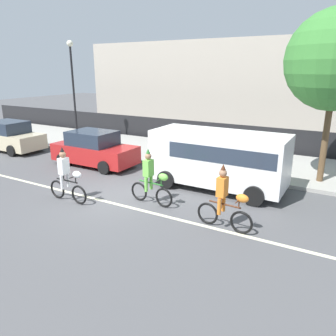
% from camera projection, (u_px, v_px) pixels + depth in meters
% --- Properties ---
extents(ground_plane, '(80.00, 80.00, 0.00)m').
position_uv_depth(ground_plane, '(113.00, 196.00, 11.82)').
color(ground_plane, '#4C4C4F').
extents(road_centre_line, '(36.00, 0.14, 0.01)m').
position_uv_depth(road_centre_line, '(104.00, 201.00, 11.40)').
color(road_centre_line, beige).
rests_on(road_centre_line, ground).
extents(sidewalk_curb, '(60.00, 5.00, 0.15)m').
position_uv_depth(sidewalk_curb, '(192.00, 155.00, 17.19)').
color(sidewalk_curb, '#9E9B93').
rests_on(sidewalk_curb, ground).
extents(fence_line, '(40.00, 0.08, 1.40)m').
position_uv_depth(fence_line, '(213.00, 134.00, 19.42)').
color(fence_line, black).
rests_on(fence_line, ground).
extents(building_backdrop, '(28.00, 8.00, 6.47)m').
position_uv_depth(building_backdrop, '(267.00, 85.00, 25.41)').
color(building_backdrop, '#B2A899').
rests_on(building_backdrop, ground).
extents(parade_cyclist_zebra, '(1.72, 0.50, 1.92)m').
position_uv_depth(parade_cyclist_zebra, '(67.00, 178.00, 11.16)').
color(parade_cyclist_zebra, black).
rests_on(parade_cyclist_zebra, ground).
extents(parade_cyclist_lime, '(1.72, 0.50, 1.92)m').
position_uv_depth(parade_cyclist_lime, '(151.00, 180.00, 10.93)').
color(parade_cyclist_lime, black).
rests_on(parade_cyclist_lime, ground).
extents(parade_cyclist_orange, '(1.72, 0.50, 1.92)m').
position_uv_depth(parade_cyclist_orange, '(225.00, 201.00, 9.19)').
color(parade_cyclist_orange, black).
rests_on(parade_cyclist_orange, ground).
extents(parked_van_white, '(5.00, 2.22, 2.18)m').
position_uv_depth(parked_van_white, '(220.00, 156.00, 12.25)').
color(parked_van_white, white).
rests_on(parked_van_white, ground).
extents(parked_car_red, '(4.10, 1.92, 1.64)m').
position_uv_depth(parked_car_red, '(94.00, 149.00, 15.45)').
color(parked_car_red, '#AD1E1E').
rests_on(parked_car_red, ground).
extents(parked_car_beige, '(4.10, 1.92, 1.64)m').
position_uv_depth(parked_car_beige, '(9.00, 137.00, 18.36)').
color(parked_car_beige, beige).
rests_on(parked_car_beige, ground).
extents(street_lamp_post, '(0.36, 0.36, 5.86)m').
position_uv_depth(street_lamp_post, '(72.00, 77.00, 19.34)').
color(street_lamp_post, black).
rests_on(street_lamp_post, sidewalk_curb).
extents(street_tree_near_lamp, '(3.62, 3.62, 6.37)m').
position_uv_depth(street_tree_near_lamp, '(336.00, 61.00, 11.71)').
color(street_tree_near_lamp, brown).
rests_on(street_tree_near_lamp, sidewalk_curb).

